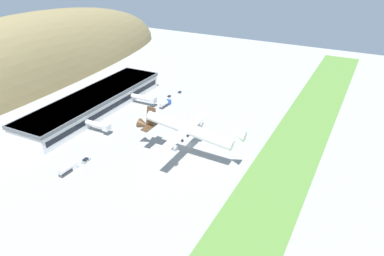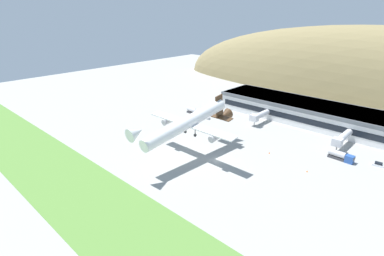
{
  "view_description": "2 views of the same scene",
  "coord_description": "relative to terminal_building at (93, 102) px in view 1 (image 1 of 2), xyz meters",
  "views": [
    {
      "loc": [
        -126.1,
        -67.06,
        82.11
      ],
      "look_at": [
        -7.22,
        -6.12,
        13.03
      ],
      "focal_mm": 35.0,
      "sensor_mm": 36.0,
      "label": 1
    },
    {
      "loc": [
        57.11,
        -74.15,
        49.14
      ],
      "look_at": [
        -5.52,
        -7.18,
        12.79
      ],
      "focal_mm": 28.0,
      "sensor_mm": 36.0,
      "label": 2
    }
  ],
  "objects": [
    {
      "name": "ground_plane",
      "position": [
        -8.91,
        -59.52,
        -5.14
      ],
      "size": [
        379.22,
        379.22,
        0.0
      ],
      "primitive_type": "plane",
      "color": "#9E9E99"
    },
    {
      "name": "grass_strip_foreground",
      "position": [
        -8.91,
        -102.06,
        -5.1
      ],
      "size": [
        341.3,
        24.17,
        0.08
      ],
      "primitive_type": "cube",
      "color": "#568438",
      "rests_on": "ground_plane"
    },
    {
      "name": "hill_backdrop",
      "position": [
        8.87,
        64.88,
        -5.14
      ],
      "size": [
        283.66,
        52.54,
        82.73
      ],
      "primitive_type": "ellipsoid",
      "color": "olive",
      "rests_on": "ground_plane"
    },
    {
      "name": "terminal_building",
      "position": [
        0.0,
        0.0,
        0.0
      ],
      "size": [
        90.27,
        22.72,
        9.09
      ],
      "color": "silver",
      "rests_on": "ground_plane"
    },
    {
      "name": "jetway_0",
      "position": [
        -17.68,
        -18.15,
        -1.15
      ],
      "size": [
        3.38,
        13.18,
        5.43
      ],
      "color": "silver",
      "rests_on": "ground_plane"
    },
    {
      "name": "jetway_1",
      "position": [
        18.85,
        -19.12,
        -1.15
      ],
      "size": [
        3.38,
        15.0,
        5.43
      ],
      "color": "silver",
      "rests_on": "ground_plane"
    },
    {
      "name": "cargo_airplane",
      "position": [
        -18.24,
        -64.42,
        7.85
      ],
      "size": [
        37.5,
        47.98,
        11.74
      ],
      "color": "white"
    },
    {
      "name": "service_car_0",
      "position": [
        -40.06,
        -29.4,
        -4.51
      ],
      "size": [
        4.19,
        1.73,
        1.54
      ],
      "color": "#999EA3",
      "rests_on": "ground_plane"
    },
    {
      "name": "service_car_1",
      "position": [
        40.99,
        -28.28,
        -4.5
      ],
      "size": [
        4.33,
        2.28,
        1.54
      ],
      "color": "silver",
      "rests_on": "ground_plane"
    },
    {
      "name": "service_car_2",
      "position": [
        33.39,
        -25.82,
        -4.56
      ],
      "size": [
        4.21,
        2.13,
        1.42
      ],
      "color": "silver",
      "rests_on": "ground_plane"
    },
    {
      "name": "fuel_truck",
      "position": [
        22.37,
        -29.73,
        -3.67
      ],
      "size": [
        8.65,
        2.64,
        3.07
      ],
      "color": "#264C99",
      "rests_on": "ground_plane"
    },
    {
      "name": "box_truck",
      "position": [
        -49.1,
        -28.47,
        -3.67
      ],
      "size": [
        8.22,
        2.5,
        3.05
      ],
      "color": "silver",
      "rests_on": "ground_plane"
    },
    {
      "name": "traffic_cone_0",
      "position": [
        17.37,
        -45.87,
        -4.86
      ],
      "size": [
        0.52,
        0.52,
        0.58
      ],
      "color": "orange",
      "rests_on": "ground_plane"
    },
    {
      "name": "traffic_cone_1",
      "position": [
        1.57,
        -42.26,
        -4.86
      ],
      "size": [
        0.52,
        0.52,
        0.58
      ],
      "color": "orange",
      "rests_on": "ground_plane"
    }
  ]
}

